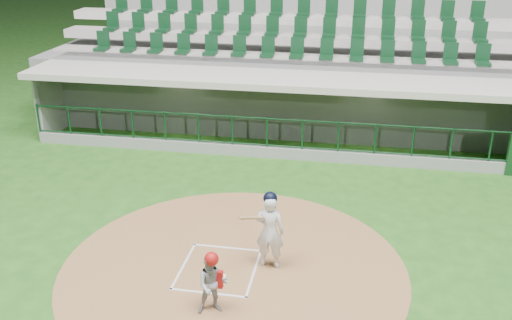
{
  "coord_description": "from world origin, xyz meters",
  "views": [
    {
      "loc": [
        2.56,
        -10.05,
        6.65
      ],
      "look_at": [
        0.27,
        2.6,
        1.3
      ],
      "focal_mm": 40.0,
      "sensor_mm": 36.0,
      "label": 1
    }
  ],
  "objects": [
    {
      "name": "home_plate",
      "position": [
        0.0,
        -0.7,
        0.02
      ],
      "size": [
        0.43,
        0.43,
        0.02
      ],
      "primitive_type": "cube",
      "color": "white",
      "rests_on": "dirt_circle"
    },
    {
      "name": "seating_deck",
      "position": [
        0.0,
        10.91,
        1.42
      ],
      "size": [
        17.0,
        6.72,
        5.15
      ],
      "color": "slate",
      "rests_on": "ground"
    },
    {
      "name": "dugout_structure",
      "position": [
        0.07,
        7.83,
        0.96
      ],
      "size": [
        16.4,
        3.7,
        3.0
      ],
      "color": "gray",
      "rests_on": "ground"
    },
    {
      "name": "ground",
      "position": [
        0.0,
        0.0,
        0.0
      ],
      "size": [
        120.0,
        120.0,
        0.0
      ],
      "primitive_type": "plane",
      "color": "#1F4E16",
      "rests_on": "ground"
    },
    {
      "name": "batter_box_chalk",
      "position": [
        0.0,
        -0.3,
        0.02
      ],
      "size": [
        1.55,
        1.8,
        0.01
      ],
      "color": "silver",
      "rests_on": "ground"
    },
    {
      "name": "dirt_circle",
      "position": [
        0.3,
        -0.2,
        0.01
      ],
      "size": [
        7.2,
        7.2,
        0.01
      ],
      "primitive_type": "cylinder",
      "color": "brown",
      "rests_on": "ground"
    },
    {
      "name": "catcher",
      "position": [
        0.24,
        -1.66,
        0.63
      ],
      "size": [
        0.68,
        0.6,
        1.26
      ],
      "color": "#97979C",
      "rests_on": "dirt_circle"
    },
    {
      "name": "batter",
      "position": [
        1.02,
        0.03,
        0.87
      ],
      "size": [
        0.85,
        0.86,
        1.71
      ],
      "color": "silver",
      "rests_on": "dirt_circle"
    }
  ]
}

